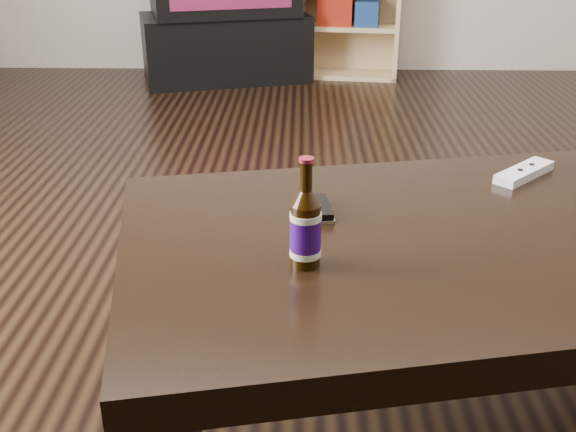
{
  "coord_description": "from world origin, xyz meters",
  "views": [
    {
      "loc": [
        -0.1,
        -1.78,
        1.07
      ],
      "look_at": [
        -0.12,
        -0.75,
        0.59
      ],
      "focal_mm": 42.0,
      "sensor_mm": 36.0,
      "label": 1
    }
  ],
  "objects_px": {
    "tv_stand": "(226,47)",
    "beer_bottle": "(306,229)",
    "remote": "(524,172)",
    "coffee_table": "(464,260)",
    "phone": "(316,209)"
  },
  "relations": [
    {
      "from": "beer_bottle",
      "to": "remote",
      "type": "height_order",
      "value": "beer_bottle"
    },
    {
      "from": "beer_bottle",
      "to": "phone",
      "type": "distance_m",
      "value": 0.23
    },
    {
      "from": "coffee_table",
      "to": "remote",
      "type": "xyz_separation_m",
      "value": [
        0.19,
        0.29,
        0.08
      ]
    },
    {
      "from": "tv_stand",
      "to": "remote",
      "type": "relative_size",
      "value": 6.29
    },
    {
      "from": "tv_stand",
      "to": "beer_bottle",
      "type": "distance_m",
      "value": 3.49
    },
    {
      "from": "tv_stand",
      "to": "phone",
      "type": "height_order",
      "value": "phone"
    },
    {
      "from": "beer_bottle",
      "to": "remote",
      "type": "distance_m",
      "value": 0.67
    },
    {
      "from": "tv_stand",
      "to": "coffee_table",
      "type": "xyz_separation_m",
      "value": [
        0.83,
        -3.29,
        0.22
      ]
    },
    {
      "from": "coffee_table",
      "to": "beer_bottle",
      "type": "xyz_separation_m",
      "value": [
        -0.32,
        -0.15,
        0.14
      ]
    },
    {
      "from": "remote",
      "to": "coffee_table",
      "type": "bearing_deg",
      "value": -77.86
    },
    {
      "from": "beer_bottle",
      "to": "phone",
      "type": "bearing_deg",
      "value": 83.99
    },
    {
      "from": "phone",
      "to": "beer_bottle",
      "type": "bearing_deg",
      "value": -103.22
    },
    {
      "from": "coffee_table",
      "to": "phone",
      "type": "distance_m",
      "value": 0.31
    },
    {
      "from": "coffee_table",
      "to": "tv_stand",
      "type": "bearing_deg",
      "value": 104.16
    },
    {
      "from": "coffee_table",
      "to": "remote",
      "type": "relative_size",
      "value": 8.68
    }
  ]
}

